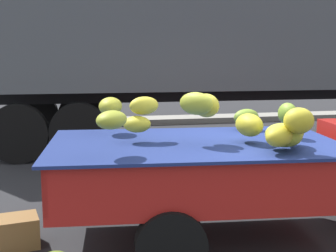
{
  "coord_description": "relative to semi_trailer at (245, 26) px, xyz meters",
  "views": [
    {
      "loc": [
        -2.04,
        -4.56,
        2.01
      ],
      "look_at": [
        -1.08,
        0.41,
        1.18
      ],
      "focal_mm": 49.03,
      "sensor_mm": 36.0,
      "label": 1
    }
  ],
  "objects": [
    {
      "name": "semi_trailer",
      "position": [
        0.0,
        0.0,
        0.0
      ],
      "size": [
        12.07,
        2.93,
        3.95
      ],
      "rotation": [
        0.0,
        0.0,
        -0.03
      ],
      "color": "#4C5156",
      "rests_on": "ground"
    },
    {
      "name": "ground",
      "position": [
        -1.49,
        -5.01,
        -2.54
      ],
      "size": [
        220.0,
        220.0,
        0.0
      ],
      "primitive_type": "plane",
      "color": "#28282B"
    },
    {
      "name": "curb_strip",
      "position": [
        -1.49,
        3.01,
        -2.46
      ],
      "size": [
        80.0,
        0.8,
        0.16
      ],
      "primitive_type": "cube",
      "color": "gray",
      "rests_on": "ground"
    },
    {
      "name": "produce_crate",
      "position": [
        -4.26,
        -4.86,
        -2.38
      ],
      "size": [
        0.58,
        0.45,
        0.32
      ],
      "primitive_type": "cube",
      "rotation": [
        0.0,
        0.0,
        0.19
      ],
      "color": "olive",
      "rests_on": "ground"
    }
  ]
}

